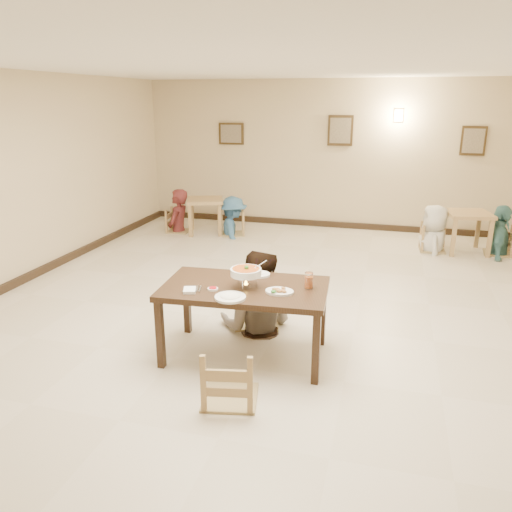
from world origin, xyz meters
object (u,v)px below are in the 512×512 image
(chair_near, at_px, (229,348))
(bg_diner_d, at_px, (504,205))
(bg_table_right, at_px, (468,220))
(main_table, at_px, (245,293))
(bg_table_left, at_px, (205,205))
(bg_diner_b, at_px, (233,197))
(chair_far, at_px, (258,282))
(curry_warmer, at_px, (246,272))
(bg_chair_rr, at_px, (501,228))
(bg_chair_rl, at_px, (435,226))
(main_diner, at_px, (257,251))
(bg_chair_lr, at_px, (233,212))
(bg_chair_ll, at_px, (178,210))
(bg_diner_c, at_px, (437,205))
(bg_diner_a, at_px, (177,189))

(chair_near, height_order, bg_diner_d, bg_diner_d)
(bg_table_right, bearing_deg, main_table, -120.22)
(bg_table_left, xyz_separation_m, bg_diner_b, (0.57, 0.02, 0.20))
(bg_diner_b, distance_m, bg_diner_d, 4.89)
(chair_far, xyz_separation_m, chair_near, (0.18, -1.62, -0.02))
(bg_table_right, relative_size, bg_diner_d, 0.48)
(curry_warmer, bearing_deg, bg_chair_rr, 55.53)
(bg_chair_rl, bearing_deg, main_diner, 146.99)
(main_diner, xyz_separation_m, bg_chair_lr, (-1.58, 3.99, -0.48))
(bg_chair_ll, bearing_deg, bg_table_right, -95.84)
(bg_chair_lr, bearing_deg, main_diner, 2.80)
(main_table, bearing_deg, chair_far, 91.71)
(main_table, height_order, bg_table_right, main_table)
(bg_table_left, relative_size, bg_table_right, 1.07)
(bg_chair_lr, bearing_deg, bg_chair_rr, 70.90)
(bg_table_left, bearing_deg, bg_diner_c, -1.28)
(chair_far, bearing_deg, bg_table_left, 105.55)
(main_diner, bearing_deg, bg_diner_b, -71.81)
(main_table, relative_size, bg_table_right, 2.06)
(chair_far, xyz_separation_m, main_diner, (0.02, -0.11, 0.42))
(main_table, height_order, main_diner, main_diner)
(chair_near, xyz_separation_m, bg_diner_c, (2.05, 5.38, 0.32))
(main_table, xyz_separation_m, chair_near, (0.10, -0.82, -0.19))
(curry_warmer, bearing_deg, bg_diner_b, 109.43)
(main_diner, distance_m, bg_diner_c, 4.46)
(chair_near, bearing_deg, main_diner, -95.43)
(bg_chair_lr, relative_size, bg_chair_rr, 1.01)
(bg_chair_lr, xyz_separation_m, bg_diner_c, (3.79, -0.11, 0.36))
(bg_diner_b, bearing_deg, bg_chair_lr, -0.00)
(chair_far, relative_size, chair_near, 1.04)
(bg_diner_b, relative_size, bg_diner_c, 0.93)
(bg_table_left, bearing_deg, chair_near, -67.12)
(bg_diner_b, bearing_deg, bg_chair_rr, -118.27)
(chair_near, relative_size, bg_table_right, 1.23)
(bg_chair_ll, relative_size, bg_diner_a, 0.52)
(bg_table_left, relative_size, bg_chair_rr, 0.96)
(bg_table_right, xyz_separation_m, bg_diner_a, (-5.49, -0.03, 0.29))
(bg_table_left, xyz_separation_m, bg_chair_rr, (5.46, -0.01, -0.10))
(chair_near, bearing_deg, bg_chair_rl, -122.27)
(bg_table_left, relative_size, bg_diner_c, 0.54)
(main_table, height_order, bg_diner_c, bg_diner_c)
(chair_near, xyz_separation_m, bg_table_right, (2.60, 5.45, 0.07))
(bg_table_right, bearing_deg, bg_table_left, 179.70)
(bg_chair_rr, height_order, bg_diner_c, bg_diner_c)
(main_table, bearing_deg, bg_diner_d, 51.21)
(bg_chair_lr, bearing_deg, bg_diner_a, -104.98)
(bg_chair_lr, distance_m, bg_chair_rr, 4.88)
(curry_warmer, distance_m, bg_table_left, 5.22)
(bg_chair_rl, distance_m, bg_diner_c, 0.37)
(chair_near, relative_size, bg_chair_rl, 1.12)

